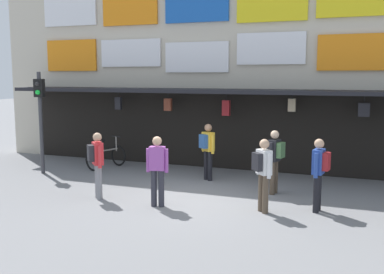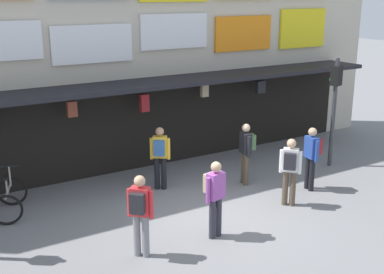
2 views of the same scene
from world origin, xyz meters
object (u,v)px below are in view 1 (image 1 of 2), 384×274
at_px(pedestrian_in_green, 207,148).
at_px(pedestrian_in_blue, 275,157).
at_px(bicycle_parked, 106,157).
at_px(pedestrian_in_red, 158,166).
at_px(traffic_light_near, 40,106).
at_px(pedestrian_in_yellow, 263,170).
at_px(pedestrian_in_black, 319,169).
at_px(pedestrian_in_purple, 97,160).

height_order(pedestrian_in_green, pedestrian_in_blue, same).
xyz_separation_m(bicycle_parked, pedestrian_in_red, (3.48, -3.35, 0.59)).
relative_size(pedestrian_in_red, pedestrian_in_green, 1.00).
height_order(bicycle_parked, pedestrian_in_blue, pedestrian_in_blue).
height_order(traffic_light_near, bicycle_parked, traffic_light_near).
distance_m(pedestrian_in_blue, pedestrian_in_yellow, 1.69).
height_order(pedestrian_in_black, pedestrian_in_yellow, same).
distance_m(bicycle_parked, pedestrian_in_black, 7.52).
distance_m(traffic_light_near, pedestrian_in_blue, 7.45).
bearing_deg(pedestrian_in_green, pedestrian_in_red, -94.75).
bearing_deg(pedestrian_in_green, pedestrian_in_blue, -21.35).
bearing_deg(traffic_light_near, pedestrian_in_green, 10.21).
distance_m(bicycle_parked, pedestrian_in_green, 3.79).
distance_m(pedestrian_in_black, pedestrian_in_yellow, 1.28).
bearing_deg(traffic_light_near, pedestrian_in_purple, -30.69).
bearing_deg(bicycle_parked, pedestrian_in_purple, -61.56).
relative_size(pedestrian_in_red, pedestrian_in_purple, 1.00).
bearing_deg(pedestrian_in_blue, pedestrian_in_red, -138.81).
distance_m(bicycle_parked, pedestrian_in_blue, 6.03).
bearing_deg(pedestrian_in_black, pedestrian_in_purple, -170.80).
distance_m(bicycle_parked, pedestrian_in_red, 4.86).
height_order(pedestrian_in_red, pedestrian_in_purple, same).
distance_m(pedestrian_in_black, pedestrian_in_blue, 1.70).
relative_size(pedestrian_in_black, pedestrian_in_red, 1.00).
distance_m(pedestrian_in_red, pedestrian_in_purple, 1.69).
xyz_separation_m(pedestrian_in_green, pedestrian_in_yellow, (2.18, -2.52, 0.00)).
xyz_separation_m(pedestrian_in_black, pedestrian_in_purple, (-5.29, -0.86, 0.00)).
relative_size(traffic_light_near, pedestrian_in_black, 1.90).
height_order(bicycle_parked, pedestrian_in_red, pedestrian_in_red).
bearing_deg(pedestrian_in_green, pedestrian_in_yellow, -49.23).
bearing_deg(traffic_light_near, pedestrian_in_blue, 0.78).
height_order(pedestrian_in_black, pedestrian_in_red, same).
height_order(traffic_light_near, pedestrian_in_black, traffic_light_near).
distance_m(bicycle_parked, pedestrian_in_yellow, 6.62).
height_order(pedestrian_in_red, pedestrian_in_green, same).
height_order(pedestrian_in_red, pedestrian_in_blue, same).
bearing_deg(pedestrian_in_blue, pedestrian_in_yellow, -88.94).
relative_size(bicycle_parked, pedestrian_in_purple, 0.79).
xyz_separation_m(pedestrian_in_green, pedestrian_in_blue, (2.14, -0.84, 0.00)).
height_order(pedestrian_in_red, pedestrian_in_yellow, same).
distance_m(pedestrian_in_red, pedestrian_in_green, 2.94).
bearing_deg(pedestrian_in_black, pedestrian_in_yellow, -157.32).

